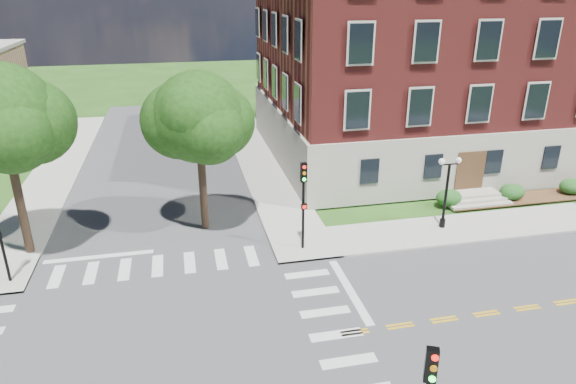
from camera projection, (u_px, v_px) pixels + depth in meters
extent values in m
plane|color=#244814|center=(154.00, 361.00, 19.45)|extent=(160.00, 160.00, 0.00)
cube|color=#3D3D3F|center=(154.00, 361.00, 19.44)|extent=(90.00, 12.00, 0.01)
cube|color=#3D3D3F|center=(154.00, 361.00, 19.44)|extent=(12.00, 90.00, 0.01)
cube|color=#9E9B93|center=(548.00, 219.00, 30.97)|extent=(34.00, 3.50, 0.12)
cube|color=#9E9B93|center=(259.00, 158.00, 41.75)|extent=(3.50, 34.00, 0.12)
cube|color=#9E9B93|center=(56.00, 172.00, 38.69)|extent=(3.50, 34.00, 0.12)
cube|color=silver|center=(350.00, 291.00, 23.89)|extent=(0.40, 5.50, 0.00)
cube|color=#9F9D8C|center=(450.00, 124.00, 43.23)|extent=(30.00, 20.00, 4.20)
cube|color=maroon|center=(462.00, 25.00, 40.20)|extent=(29.55, 19.70, 11.80)
cube|color=#472D19|center=(470.00, 172.00, 33.51)|extent=(2.00, 0.10, 2.80)
cylinder|color=#312618|center=(22.00, 212.00, 26.29)|extent=(0.44, 0.44, 4.58)
sphere|color=#14330E|center=(2.00, 117.00, 24.42)|extent=(5.28, 5.28, 5.28)
cylinder|color=#312618|center=(203.00, 195.00, 29.13)|extent=(0.44, 0.44, 4.03)
sphere|color=#14330E|center=(198.00, 117.00, 27.42)|extent=(4.97, 4.97, 4.97)
cube|color=black|center=(431.00, 365.00, 12.85)|extent=(0.38, 0.33, 1.00)
cylinder|color=red|center=(435.00, 358.00, 12.61)|extent=(0.18, 0.12, 0.18)
cylinder|color=orange|center=(434.00, 368.00, 12.73)|extent=(0.18, 0.12, 0.18)
cylinder|color=#19E533|center=(432.00, 379.00, 12.86)|extent=(0.18, 0.12, 0.18)
cylinder|color=black|center=(303.00, 216.00, 26.78)|extent=(0.14, 0.14, 3.80)
cube|color=black|center=(304.00, 172.00, 25.88)|extent=(0.33, 0.24, 1.00)
cylinder|color=red|center=(304.00, 167.00, 25.63)|extent=(0.18, 0.06, 0.18)
cylinder|color=orange|center=(304.00, 173.00, 25.76)|extent=(0.18, 0.06, 0.18)
cylinder|color=#19E533|center=(304.00, 179.00, 25.88)|extent=(0.18, 0.06, 0.18)
cube|color=black|center=(304.00, 206.00, 26.39)|extent=(0.31, 0.14, 0.30)
cylinder|color=black|center=(2.00, 245.00, 23.76)|extent=(0.14, 0.14, 3.80)
cylinder|color=black|center=(442.00, 223.00, 29.77)|extent=(0.32, 0.32, 0.50)
cylinder|color=black|center=(446.00, 197.00, 29.14)|extent=(0.16, 0.16, 3.80)
cube|color=black|center=(450.00, 164.00, 28.40)|extent=(1.00, 0.06, 0.06)
sphere|color=white|center=(442.00, 162.00, 28.23)|extent=(0.36, 0.36, 0.36)
sphere|color=white|center=(458.00, 160.00, 28.43)|extent=(0.36, 0.36, 0.36)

